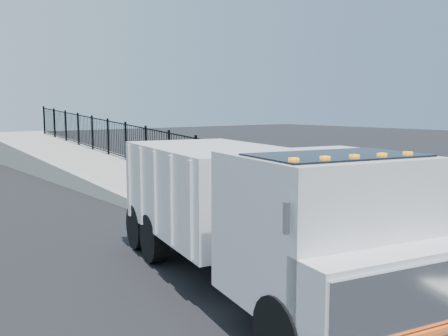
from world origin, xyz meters
TOP-DOWN VIEW (x-y plane):
  - ground at (0.00, 0.00)m, footprint 120.00×120.00m
  - sidewalk at (1.93, -2.00)m, footprint 3.55×12.00m
  - curb at (0.00, -2.00)m, footprint 0.30×12.00m
  - ramp at (2.12, 16.00)m, footprint 3.95×24.06m
  - iron_fence at (3.55, 12.00)m, footprint 0.10×28.00m
  - truck at (-1.65, -1.39)m, footprint 4.05×8.27m
  - worker at (1.13, -0.09)m, footprint 0.55×0.72m
  - debris at (2.05, -2.72)m, footprint 0.30×0.30m

SIDE VIEW (x-z plane):
  - ground at x=0.00m, z-range 0.00..0.00m
  - ramp at x=2.12m, z-range -1.60..1.60m
  - sidewalk at x=1.93m, z-range 0.00..0.12m
  - curb at x=0.00m, z-range 0.00..0.16m
  - debris at x=2.05m, z-range 0.12..0.19m
  - iron_fence at x=3.55m, z-range 0.00..1.80m
  - worker at x=1.13m, z-range 0.12..1.88m
  - truck at x=-1.65m, z-range 0.17..2.88m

